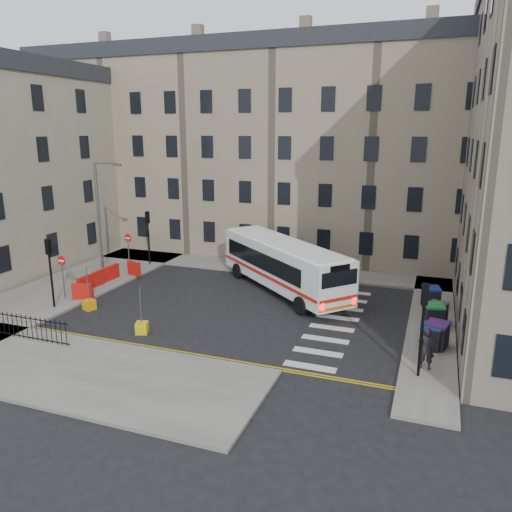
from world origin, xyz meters
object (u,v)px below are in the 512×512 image
Objects in this scene: wheelie_bin_e at (431,297)px; bollard_yellow at (89,305)px; streetlamp at (99,219)px; wheelie_bin_c at (434,315)px; wheelie_bin_a at (430,336)px; bollard_chevron at (142,328)px; bus at (283,263)px; wheelie_bin_b at (437,335)px; pedestrian at (426,348)px; wheelie_bin_d at (437,313)px.

wheelie_bin_e reaches higher than bollard_yellow.
wheelie_bin_c is at bearing -3.75° from streetlamp.
bollard_chevron is (-14.10, -2.90, -0.44)m from wheelie_bin_a.
bus is at bearing 37.12° from bollard_yellow.
wheelie_bin_a is 0.37m from wheelie_bin_b.
pedestrian is 14.02m from bollard_chevron.
pedestrian is (-0.03, -8.27, 0.33)m from wheelie_bin_e.
wheelie_bin_a is 14.40m from bollard_chevron.
bollard_chevron is (-14.37, -6.25, -0.45)m from wheelie_bin_d.
bus is 9.28m from wheelie_bin_e.
streetlamp is at bearing -162.25° from wheelie_bin_d.
streetlamp is at bearing 172.65° from wheelie_bin_e.
bollard_yellow is (-9.65, -7.31, -1.58)m from bus.
wheelie_bin_b is 19.30m from bollard_yellow.
wheelie_bin_a is 2.95m from wheelie_bin_c.
wheelie_bin_b reaches higher than wheelie_bin_e.
wheelie_bin_a is 0.87× the size of wheelie_bin_b.
bollard_chevron is at bearing -168.23° from wheelie_bin_a.
wheelie_bin_c is at bearing -88.33° from pedestrian.
pedestrian is at bearing -106.77° from wheelie_bin_c.
bus reaches higher than pedestrian.
bollard_yellow is at bearing -146.94° from wheelie_bin_d.
wheelie_bin_b is 5.76m from wheelie_bin_e.
wheelie_bin_c is at bearing -89.34° from wheelie_bin_d.
bollard_yellow is (-19.21, -4.29, -0.45)m from wheelie_bin_d.
bus is 8.25× the size of wheelie_bin_e.
wheelie_bin_c reaches higher than wheelie_bin_a.
wheelie_bin_b reaches higher than wheelie_bin_a.
streetlamp is 7.34m from bollard_yellow.
bus is at bearing 166.04° from wheelie_bin_e.
streetlamp is 23.07m from pedestrian.
bus reaches higher than wheelie_bin_c.
pedestrian is (-0.11, -2.32, 0.36)m from wheelie_bin_a.
wheelie_bin_d reaches higher than bollard_yellow.
streetlamp is at bearing 119.30° from bollard_yellow.
wheelie_bin_b is 0.70× the size of pedestrian.
bollard_yellow is at bearing -60.70° from streetlamp.
pedestrian is 18.90m from bollard_yellow.
bollard_chevron is at bearing -42.93° from streetlamp.
wheelie_bin_d is at bearing -65.62° from bus.
wheelie_bin_e is at bearing 79.85° from wheelie_bin_c.
wheelie_bin_d is (9.56, -3.02, -1.13)m from bus.
wheelie_bin_e is 0.68× the size of pedestrian.
wheelie_bin_c is 0.68× the size of pedestrian.
wheelie_bin_d reaches higher than wheelie_bin_a.
bollard_yellow is at bearing 169.02° from bus.
bollard_yellow is at bearing 158.05° from bollard_chevron.
wheelie_bin_c is 2.16× the size of bollard_yellow.
wheelie_bin_c is at bearing 87.73° from wheelie_bin_a.
wheelie_bin_d is (22.21, -1.05, -3.59)m from streetlamp.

